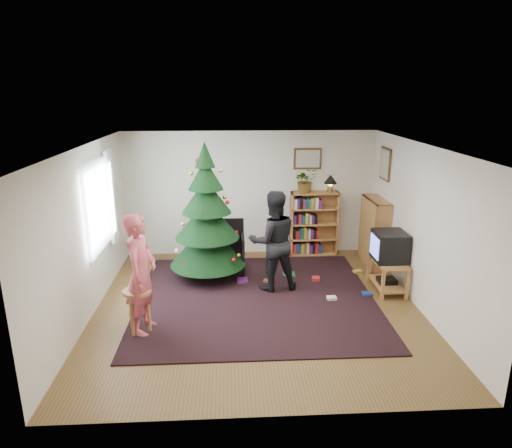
{
  "coord_description": "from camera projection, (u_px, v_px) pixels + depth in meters",
  "views": [
    {
      "loc": [
        -0.39,
        -6.46,
        3.28
      ],
      "look_at": [
        0.03,
        0.86,
        1.1
      ],
      "focal_mm": 32.0,
      "sensor_mm": 36.0,
      "label": 1
    }
  ],
  "objects": [
    {
      "name": "ceiling",
      "position": [
        257.0,
        146.0,
        6.43
      ],
      "size": [
        5.0,
        5.0,
        0.0
      ],
      "primitive_type": "plane",
      "rotation": [
        3.14,
        0.0,
        0.0
      ],
      "color": "white",
      "rests_on": "wall_back"
    },
    {
      "name": "person_standing",
      "position": [
        141.0,
        274.0,
        6.21
      ],
      "size": [
        0.5,
        0.68,
        1.71
      ],
      "primitive_type": "imported",
      "rotation": [
        0.0,
        0.0,
        1.42
      ],
      "color": "#C9505A",
      "rests_on": "rug"
    },
    {
      "name": "potted_plant",
      "position": [
        305.0,
        180.0,
        9.0
      ],
      "size": [
        0.5,
        0.46,
        0.49
      ],
      "primitive_type": "imported",
      "rotation": [
        0.0,
        0.0,
        0.2
      ],
      "color": "gray",
      "rests_on": "bookshelf_back"
    },
    {
      "name": "table_lamp",
      "position": [
        330.0,
        180.0,
        9.03
      ],
      "size": [
        0.26,
        0.26,
        0.35
      ],
      "color": "#A57F33",
      "rests_on": "bookshelf_back"
    },
    {
      "name": "person_by_chair",
      "position": [
        273.0,
        241.0,
        7.55
      ],
      "size": [
        0.93,
        0.78,
        1.71
      ],
      "primitive_type": "imported",
      "rotation": [
        0.0,
        0.0,
        3.31
      ],
      "color": "black",
      "rests_on": "rug"
    },
    {
      "name": "floor_clutter",
      "position": [
        310.0,
        282.0,
        7.96
      ],
      "size": [
        2.34,
        1.28,
        0.08
      ],
      "color": "#A51E19",
      "rests_on": "rug"
    },
    {
      "name": "wall_front",
      "position": [
        273.0,
        308.0,
        4.39
      ],
      "size": [
        5.0,
        0.02,
        2.5
      ],
      "primitive_type": "cube",
      "color": "silver",
      "rests_on": "floor"
    },
    {
      "name": "tv_stand",
      "position": [
        387.0,
        273.0,
        7.64
      ],
      "size": [
        0.46,
        0.82,
        0.55
      ],
      "color": "#A96B3C",
      "rests_on": "floor"
    },
    {
      "name": "bookshelf_right",
      "position": [
        374.0,
        232.0,
        8.69
      ],
      "size": [
        0.3,
        0.95,
        1.3
      ],
      "rotation": [
        0.0,
        0.0,
        1.57
      ],
      "color": "#A96B3C",
      "rests_on": "floor"
    },
    {
      "name": "picture_right",
      "position": [
        385.0,
        164.0,
        8.4
      ],
      "size": [
        0.03,
        0.5,
        0.6
      ],
      "color": "#4C3319",
      "rests_on": "wall_right"
    },
    {
      "name": "window_pane",
      "position": [
        98.0,
        207.0,
        7.15
      ],
      "size": [
        0.04,
        1.2,
        1.4
      ],
      "primitive_type": "cube",
      "color": "silver",
      "rests_on": "wall_left"
    },
    {
      "name": "floor",
      "position": [
        257.0,
        307.0,
        7.14
      ],
      "size": [
        5.0,
        5.0,
        0.0
      ],
      "primitive_type": "plane",
      "color": "brown",
      "rests_on": "ground"
    },
    {
      "name": "stool",
      "position": [
        138.0,
        300.0,
        6.25
      ],
      "size": [
        0.39,
        0.39,
        0.65
      ],
      "color": "#A96B3C",
      "rests_on": "floor"
    },
    {
      "name": "bookshelf_back",
      "position": [
        314.0,
        223.0,
        9.26
      ],
      "size": [
        0.95,
        0.3,
        1.3
      ],
      "color": "#A96B3C",
      "rests_on": "floor"
    },
    {
      "name": "rug",
      "position": [
        256.0,
        298.0,
        7.43
      ],
      "size": [
        3.8,
        3.6,
        0.02
      ],
      "primitive_type": "cube",
      "color": "black",
      "rests_on": "floor"
    },
    {
      "name": "christmas_tree",
      "position": [
        207.0,
        223.0,
        7.97
      ],
      "size": [
        1.34,
        1.34,
        2.44
      ],
      "rotation": [
        0.0,
        0.0,
        0.08
      ],
      "color": "#3F2816",
      "rests_on": "rug"
    },
    {
      "name": "wall_right",
      "position": [
        421.0,
        228.0,
        6.92
      ],
      "size": [
        0.02,
        5.0,
        2.5
      ],
      "primitive_type": "cube",
      "color": "silver",
      "rests_on": "floor"
    },
    {
      "name": "crt_tv",
      "position": [
        390.0,
        246.0,
        7.51
      ],
      "size": [
        0.51,
        0.55,
        0.48
      ],
      "color": "black",
      "rests_on": "tv_stand"
    },
    {
      "name": "picture_back",
      "position": [
        308.0,
        159.0,
        9.02
      ],
      "size": [
        0.55,
        0.03,
        0.42
      ],
      "color": "#4C3319",
      "rests_on": "wall_back"
    },
    {
      "name": "wall_back",
      "position": [
        250.0,
        194.0,
        9.18
      ],
      "size": [
        5.0,
        0.02,
        2.5
      ],
      "primitive_type": "cube",
      "color": "silver",
      "rests_on": "floor"
    },
    {
      "name": "wall_left",
      "position": [
        86.0,
        234.0,
        6.65
      ],
      "size": [
        0.02,
        5.0,
        2.5
      ],
      "primitive_type": "cube",
      "color": "silver",
      "rests_on": "floor"
    },
    {
      "name": "curtain",
      "position": [
        112.0,
        197.0,
        7.83
      ],
      "size": [
        0.06,
        0.35,
        1.6
      ],
      "primitive_type": "cube",
      "color": "silver",
      "rests_on": "wall_left"
    },
    {
      "name": "armchair",
      "position": [
        230.0,
        244.0,
        8.43
      ],
      "size": [
        0.53,
        0.53,
        0.97
      ],
      "rotation": [
        0.0,
        0.0,
        0.0
      ],
      "color": "black",
      "rests_on": "rug"
    }
  ]
}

